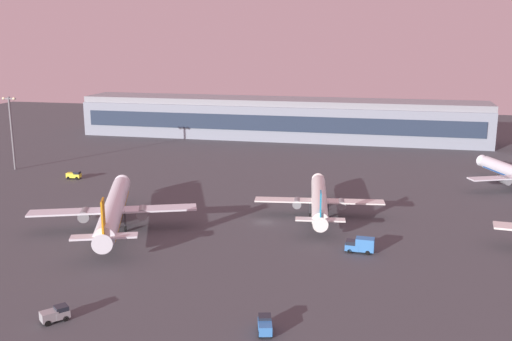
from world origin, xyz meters
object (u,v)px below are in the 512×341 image
Objects in this scene: cargo_loader at (74,175)px; airplane_near_gate at (319,200)px; baggage_tractor at (55,314)px; maintenance_van at (265,325)px; catering_truck at (360,245)px; apron_light_central at (11,128)px; airplane_taxiway_distant at (114,209)px.

airplane_near_gate is at bearing 69.78° from cargo_loader.
baggage_tractor is 31.74m from maintenance_van.
airplane_near_gate is 58.61m from maintenance_van.
catering_truck is at bearing 57.37° from maintenance_van.
apron_light_central is (-100.60, 27.92, 9.60)m from airplane_near_gate.
airplane_near_gate is at bearing -15.51° from apron_light_central.
maintenance_van is at bearing -40.96° from apron_light_central.
apron_light_central reaches higher than baggage_tractor.
apron_light_central is (-111.49, 50.71, 11.84)m from catering_truck.
airplane_taxiway_distant is 1.15× the size of airplane_near_gate.
maintenance_van is (31.55, 3.45, 0.00)m from baggage_tractor.
airplane_near_gate reaches higher than baggage_tractor.
maintenance_van is 132.45m from apron_light_central.
catering_truck is 37.68m from maintenance_van.
cargo_loader is (-75.69, 20.44, -2.64)m from airplane_near_gate.
cargo_loader is 96.78m from catering_truck.
airplane_near_gate is at bearing 104.23° from baggage_tractor.
airplane_near_gate is 6.85× the size of catering_truck.
airplane_near_gate is 70.07m from baggage_tractor.
apron_light_central reaches higher than airplane_taxiway_distant.
baggage_tractor is at bearing -125.13° from airplane_near_gate.
airplane_taxiway_distant is at bearing -39.77° from apron_light_central.
maintenance_van is (-11.90, -35.75, -0.40)m from catering_truck.
apron_light_central is (-99.59, 86.46, 12.24)m from maintenance_van.
airplane_near_gate is 78.44m from cargo_loader.
baggage_tractor is 0.76× the size of catering_truck.
apron_light_central is at bearing 67.96° from catering_truck.
baggage_tractor is at bearing -96.37° from airplane_taxiway_distant.
apron_light_central is at bearing -111.81° from cargo_loader.
maintenance_van is at bearing 38.29° from cargo_loader.
cargo_loader is 0.75× the size of catering_truck.
apron_light_central is at bearing 169.06° from baggage_tractor.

